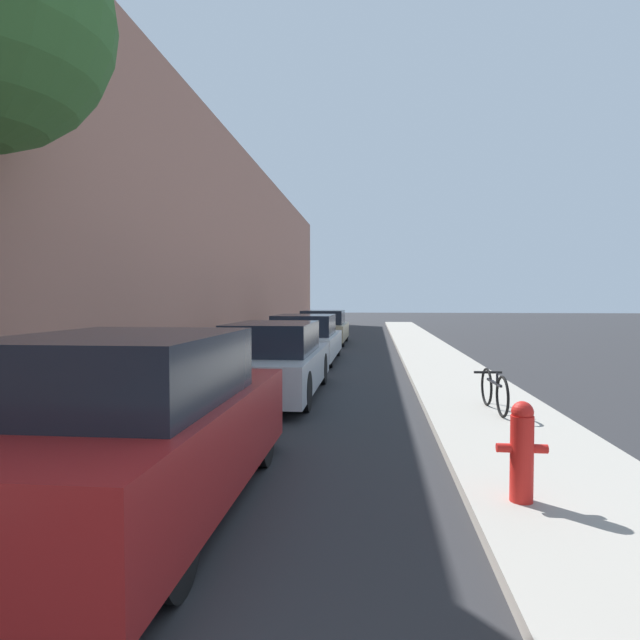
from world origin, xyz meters
The scene contains 10 objects.
ground_plane centered at (0.00, 16.00, 0.00)m, with size 120.00×120.00×0.00m, color #28282B.
sidewalk_left centered at (-2.90, 16.00, 0.06)m, with size 2.00×52.00×0.12m.
sidewalk_right centered at (2.90, 16.00, 0.06)m, with size 2.00×52.00×0.12m.
building_facade_left centered at (-4.25, 16.00, 3.80)m, with size 0.70×52.00×7.60m.
parked_car_red centered at (-0.98, 5.13, 0.73)m, with size 1.87×4.23×1.55m.
parked_car_silver centered at (-0.79, 10.74, 0.66)m, with size 1.69×4.64×1.40m.
parked_car_white centered at (-0.96, 16.48, 0.66)m, with size 1.87×4.70×1.38m.
parked_car_champagne centered at (-1.01, 22.81, 0.67)m, with size 1.87×4.51×1.39m.
fire_hydrant centered at (2.34, 5.38, 0.56)m, with size 0.42×0.19×0.86m.
bicycle centered at (2.92, 9.14, 0.43)m, with size 0.44×1.49×0.61m.
Camera 1 is at (1.10, 0.74, 1.83)m, focal length 30.07 mm.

